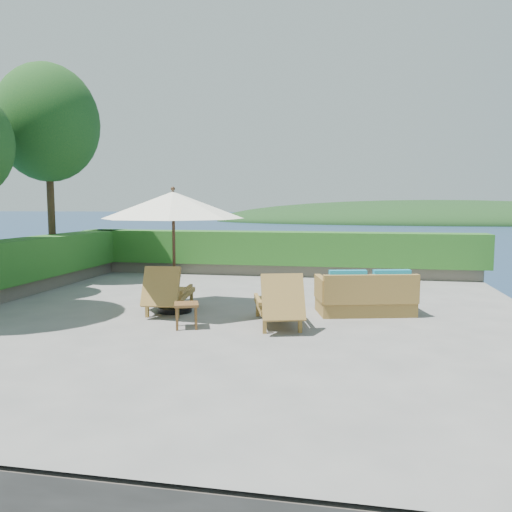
% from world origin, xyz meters
% --- Properties ---
extents(ground, '(12.00, 12.00, 0.00)m').
position_xyz_m(ground, '(0.00, 0.00, 0.00)').
color(ground, gray).
rests_on(ground, ground).
extents(foundation, '(12.00, 12.00, 3.00)m').
position_xyz_m(foundation, '(0.00, 0.00, -1.55)').
color(foundation, '#574F45').
rests_on(foundation, ocean).
extents(ocean, '(600.00, 600.00, 0.00)m').
position_xyz_m(ocean, '(0.00, 0.00, -3.00)').
color(ocean, '#182C4D').
rests_on(ocean, ground).
extents(offshore_island, '(126.00, 57.60, 12.60)m').
position_xyz_m(offshore_island, '(25.00, 140.00, -3.00)').
color(offshore_island, black).
rests_on(offshore_island, ocean).
extents(planter_wall_far, '(12.00, 0.60, 0.36)m').
position_xyz_m(planter_wall_far, '(0.00, 5.60, 0.18)').
color(planter_wall_far, '#696254').
rests_on(planter_wall_far, ground).
extents(hedge_far, '(12.40, 0.90, 1.00)m').
position_xyz_m(hedge_far, '(0.00, 5.60, 0.85)').
color(hedge_far, '#204F16').
rests_on(hedge_far, planter_wall_far).
extents(tree_far, '(2.80, 2.80, 6.03)m').
position_xyz_m(tree_far, '(-6.00, 3.20, 4.40)').
color(tree_far, '#3F2C18').
rests_on(tree_far, ground).
extents(patio_umbrella, '(3.54, 3.54, 2.55)m').
position_xyz_m(patio_umbrella, '(-1.25, 0.03, 2.15)').
color(patio_umbrella, black).
rests_on(patio_umbrella, ground).
extents(lounge_left, '(0.88, 1.79, 1.00)m').
position_xyz_m(lounge_left, '(-1.36, -0.05, 0.42)').
color(lounge_left, olive).
rests_on(lounge_left, ground).
extents(lounge_right, '(1.17, 1.89, 1.02)m').
position_xyz_m(lounge_right, '(1.01, -0.78, 0.43)').
color(lounge_right, olive).
rests_on(lounge_right, ground).
extents(side_table, '(0.54, 0.54, 0.45)m').
position_xyz_m(side_table, '(-0.58, -1.22, 0.37)').
color(side_table, brown).
rests_on(side_table, ground).
extents(wicker_loveseat, '(2.06, 1.39, 0.93)m').
position_xyz_m(wicker_loveseat, '(2.58, 0.52, 0.36)').
color(wicker_loveseat, olive).
rests_on(wicker_loveseat, ground).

